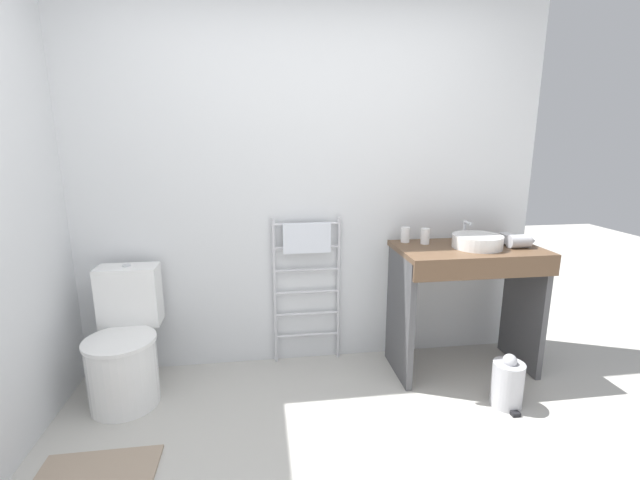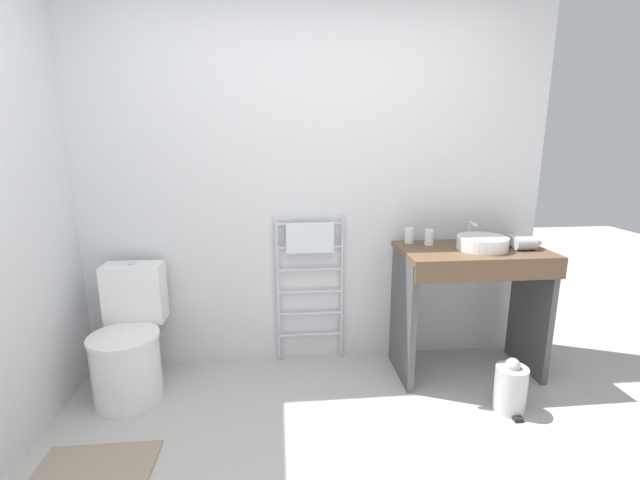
{
  "view_description": "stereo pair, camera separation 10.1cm",
  "coord_description": "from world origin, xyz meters",
  "px_view_note": "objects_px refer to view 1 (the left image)",
  "views": [
    {
      "loc": [
        -0.32,
        -1.31,
        1.56
      ],
      "look_at": [
        0.02,
        1.02,
        1.02
      ],
      "focal_mm": 24.0,
      "sensor_mm": 36.0,
      "label": 1
    },
    {
      "loc": [
        -0.22,
        -1.32,
        1.56
      ],
      "look_at": [
        0.02,
        1.02,
        1.02
      ],
      "focal_mm": 24.0,
      "sensor_mm": 36.0,
      "label": 2
    }
  ],
  "objects_px": {
    "cup_near_wall": "(405,235)",
    "sink_basin": "(477,241)",
    "towel_radiator": "(307,262)",
    "toilet": "(125,349)",
    "hair_dryer": "(518,241)",
    "trash_bin": "(507,383)",
    "cup_near_edge": "(425,236)"
  },
  "relations": [
    {
      "from": "towel_radiator",
      "to": "cup_near_edge",
      "type": "distance_m",
      "value": 0.83
    },
    {
      "from": "towel_radiator",
      "to": "hair_dryer",
      "type": "height_order",
      "value": "towel_radiator"
    },
    {
      "from": "towel_radiator",
      "to": "sink_basin",
      "type": "relative_size",
      "value": 3.28
    },
    {
      "from": "cup_near_edge",
      "to": "trash_bin",
      "type": "relative_size",
      "value": 0.32
    },
    {
      "from": "toilet",
      "to": "cup_near_edge",
      "type": "distance_m",
      "value": 2.05
    },
    {
      "from": "towel_radiator",
      "to": "cup_near_wall",
      "type": "xyz_separation_m",
      "value": [
        0.68,
        -0.06,
        0.19
      ]
    },
    {
      "from": "toilet",
      "to": "towel_radiator",
      "type": "height_order",
      "value": "towel_radiator"
    },
    {
      "from": "sink_basin",
      "to": "trash_bin",
      "type": "relative_size",
      "value": 0.96
    },
    {
      "from": "cup_near_wall",
      "to": "sink_basin",
      "type": "bearing_deg",
      "value": -27.96
    },
    {
      "from": "toilet",
      "to": "towel_radiator",
      "type": "relative_size",
      "value": 0.76
    },
    {
      "from": "trash_bin",
      "to": "toilet",
      "type": "bearing_deg",
      "value": 169.54
    },
    {
      "from": "towel_radiator",
      "to": "hair_dryer",
      "type": "relative_size",
      "value": 5.58
    },
    {
      "from": "toilet",
      "to": "cup_near_wall",
      "type": "xyz_separation_m",
      "value": [
        1.84,
        0.23,
        0.61
      ]
    },
    {
      "from": "towel_radiator",
      "to": "sink_basin",
      "type": "xyz_separation_m",
      "value": [
        1.09,
        -0.28,
        0.18
      ]
    },
    {
      "from": "cup_near_wall",
      "to": "toilet",
      "type": "bearing_deg",
      "value": -172.83
    },
    {
      "from": "sink_basin",
      "to": "cup_near_wall",
      "type": "height_order",
      "value": "cup_near_wall"
    },
    {
      "from": "toilet",
      "to": "cup_near_edge",
      "type": "xyz_separation_m",
      "value": [
        1.95,
        0.16,
        0.61
      ]
    },
    {
      "from": "toilet",
      "to": "towel_radiator",
      "type": "distance_m",
      "value": 1.27
    },
    {
      "from": "hair_dryer",
      "to": "towel_radiator",
      "type": "bearing_deg",
      "value": 167.13
    },
    {
      "from": "towel_radiator",
      "to": "sink_basin",
      "type": "bearing_deg",
      "value": -14.61
    },
    {
      "from": "toilet",
      "to": "towel_radiator",
      "type": "xyz_separation_m",
      "value": [
        1.16,
        0.3,
        0.42
      ]
    },
    {
      "from": "hair_dryer",
      "to": "toilet",
      "type": "bearing_deg",
      "value": 179.63
    },
    {
      "from": "cup_near_wall",
      "to": "hair_dryer",
      "type": "xyz_separation_m",
      "value": [
        0.69,
        -0.25,
        -0.01
      ]
    },
    {
      "from": "toilet",
      "to": "trash_bin",
      "type": "bearing_deg",
      "value": -10.46
    },
    {
      "from": "trash_bin",
      "to": "towel_radiator",
      "type": "bearing_deg",
      "value": 147.46
    },
    {
      "from": "cup_near_wall",
      "to": "cup_near_edge",
      "type": "distance_m",
      "value": 0.13
    },
    {
      "from": "sink_basin",
      "to": "toilet",
      "type": "bearing_deg",
      "value": -179.72
    },
    {
      "from": "cup_near_wall",
      "to": "hair_dryer",
      "type": "relative_size",
      "value": 0.56
    },
    {
      "from": "cup_near_edge",
      "to": "hair_dryer",
      "type": "distance_m",
      "value": 0.6
    },
    {
      "from": "towel_radiator",
      "to": "sink_basin",
      "type": "distance_m",
      "value": 1.14
    },
    {
      "from": "cup_near_wall",
      "to": "cup_near_edge",
      "type": "height_order",
      "value": "cup_near_edge"
    },
    {
      "from": "towel_radiator",
      "to": "hair_dryer",
      "type": "distance_m",
      "value": 1.41
    }
  ]
}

